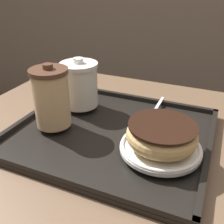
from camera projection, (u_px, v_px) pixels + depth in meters
name	position (u px, v px, depth m)	size (l,w,h in m)	color
cafe_table	(106.00, 193.00, 0.72)	(0.80, 0.76, 0.75)	brown
serving_tray	(112.00, 133.00, 0.62)	(0.44, 0.39, 0.02)	black
coffee_cup_front	(51.00, 97.00, 0.59)	(0.09, 0.09, 0.15)	#E0B784
coffee_cup_rear	(80.00, 84.00, 0.69)	(0.10, 0.10, 0.13)	white
plate_with_chocolate_donut	(160.00, 147.00, 0.53)	(0.17, 0.17, 0.01)	white
donut_chocolate_glazed	(162.00, 134.00, 0.52)	(0.14, 0.14, 0.05)	#DBB270
spoon	(152.00, 115.00, 0.65)	(0.02, 0.16, 0.01)	silver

